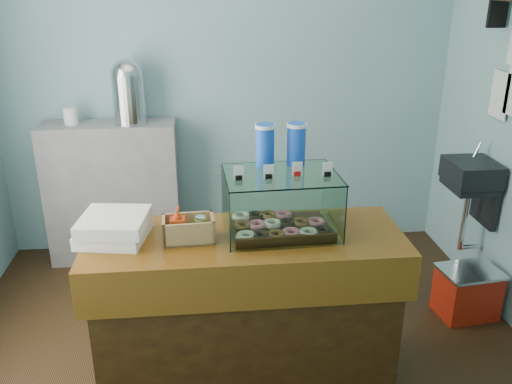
{
  "coord_description": "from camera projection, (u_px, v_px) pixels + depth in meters",
  "views": [
    {
      "loc": [
        -0.2,
        -2.68,
        2.1
      ],
      "look_at": [
        0.06,
        -0.15,
        1.09
      ],
      "focal_mm": 38.0,
      "sensor_mm": 36.0,
      "label": 1
    }
  ],
  "objects": [
    {
      "name": "ground",
      "position": [
        243.0,
        351.0,
        3.27
      ],
      "size": [
        3.5,
        3.5,
        0.0
      ],
      "primitive_type": "plane",
      "color": "black",
      "rests_on": "ground"
    },
    {
      "name": "room_shell",
      "position": [
        245.0,
        65.0,
        2.66
      ],
      "size": [
        3.54,
        3.04,
        2.82
      ],
      "color": "#7AA8B2",
      "rests_on": "ground"
    },
    {
      "name": "counter",
      "position": [
        246.0,
        311.0,
        2.87
      ],
      "size": [
        1.6,
        0.6,
        0.9
      ],
      "color": "#42290C",
      "rests_on": "ground"
    },
    {
      "name": "back_shelf",
      "position": [
        114.0,
        193.0,
        4.21
      ],
      "size": [
        1.0,
        0.32,
        1.1
      ],
      "primitive_type": "cube",
      "color": "gray",
      "rests_on": "ground"
    },
    {
      "name": "display_case",
      "position": [
        280.0,
        199.0,
        2.73
      ],
      "size": [
        0.58,
        0.44,
        0.53
      ],
      "rotation": [
        0.0,
        0.0,
        0.04
      ],
      "color": "#371D10",
      "rests_on": "counter"
    },
    {
      "name": "condiment_crate",
      "position": [
        187.0,
        229.0,
        2.64
      ],
      "size": [
        0.26,
        0.16,
        0.18
      ],
      "rotation": [
        0.0,
        0.0,
        0.05
      ],
      "color": "tan",
      "rests_on": "counter"
    },
    {
      "name": "pastry_boxes",
      "position": [
        114.0,
        227.0,
        2.66
      ],
      "size": [
        0.37,
        0.37,
        0.13
      ],
      "rotation": [
        0.0,
        0.0,
        -0.18
      ],
      "color": "white",
      "rests_on": "counter"
    },
    {
      "name": "coffee_urn",
      "position": [
        128.0,
        90.0,
        3.92
      ],
      "size": [
        0.26,
        0.26,
        0.47
      ],
      "color": "silver",
      "rests_on": "back_shelf"
    },
    {
      "name": "red_cooler",
      "position": [
        467.0,
        292.0,
        3.58
      ],
      "size": [
        0.41,
        0.33,
        0.33
      ],
      "rotation": [
        0.0,
        0.0,
        0.13
      ],
      "color": "red",
      "rests_on": "ground"
    }
  ]
}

